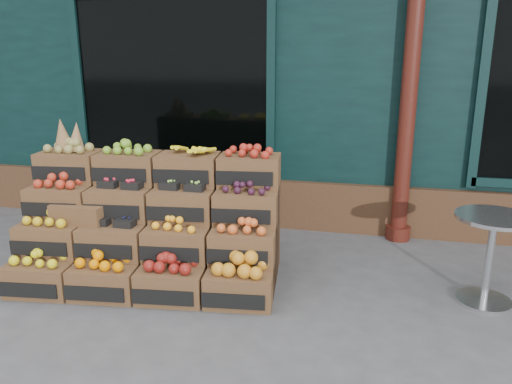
# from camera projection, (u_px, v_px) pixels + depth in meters

# --- Properties ---
(ground) EXTENTS (60.00, 60.00, 0.00)m
(ground) POSITION_uv_depth(u_px,v_px,m) (261.00, 312.00, 4.21)
(ground) COLOR #4A4A4D
(ground) RESTS_ON ground
(shop_facade) EXTENTS (12.00, 6.24, 4.80)m
(shop_facade) POSITION_uv_depth(u_px,v_px,m) (327.00, 35.00, 8.36)
(shop_facade) COLOR black
(shop_facade) RESTS_ON ground
(crate_display) EXTENTS (2.51, 1.43, 1.50)m
(crate_display) POSITION_uv_depth(u_px,v_px,m) (153.00, 230.00, 4.81)
(crate_display) COLOR brown
(crate_display) RESTS_ON ground
(spare_crates) EXTENTS (0.51, 0.36, 0.75)m
(spare_crates) POSITION_uv_depth(u_px,v_px,m) (86.00, 240.00, 4.78)
(spare_crates) COLOR brown
(spare_crates) RESTS_ON ground
(bistro_table) EXTENTS (0.64, 0.64, 0.80)m
(bistro_table) POSITION_uv_depth(u_px,v_px,m) (490.00, 249.00, 4.24)
(bistro_table) COLOR silver
(bistro_table) RESTS_ON ground
(shopkeeper) EXTENTS (0.91, 0.73, 2.18)m
(shopkeeper) POSITION_uv_depth(u_px,v_px,m) (204.00, 130.00, 6.85)
(shopkeeper) COLOR #14471F
(shopkeeper) RESTS_ON ground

